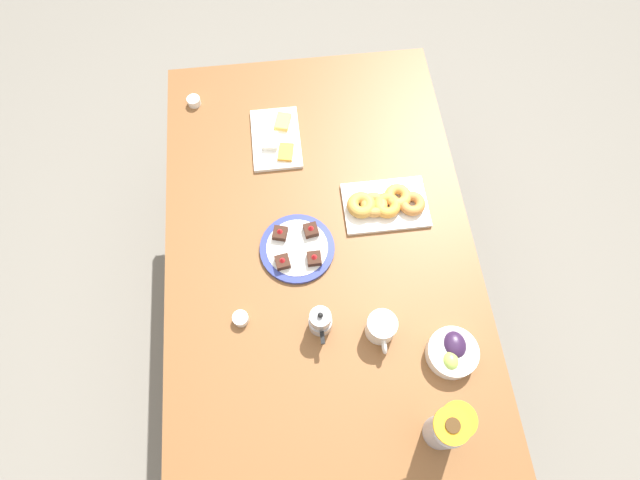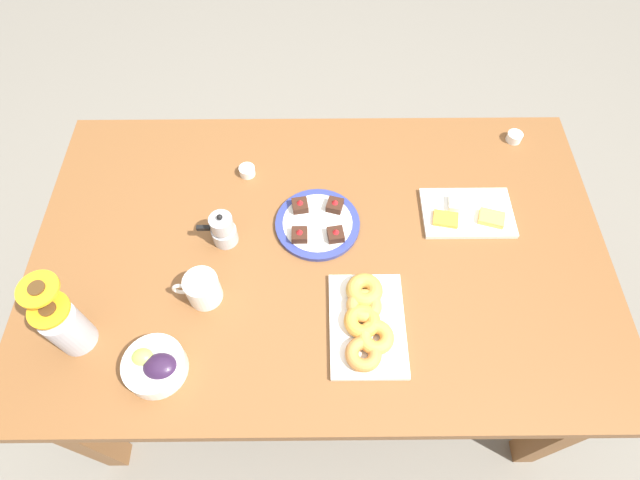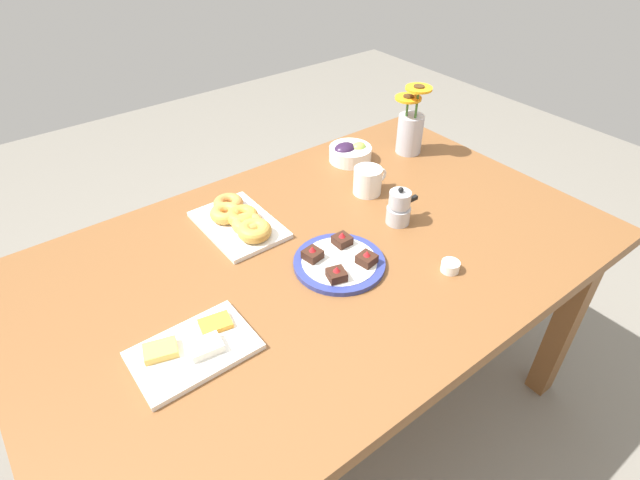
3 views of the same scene
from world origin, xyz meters
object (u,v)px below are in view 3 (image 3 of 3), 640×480
coffee_mug (368,180)px  dessert_plate (339,262)px  cheese_platter (194,349)px  flower_vase (410,129)px  dining_table (320,275)px  jam_cup_berry (450,266)px  moka_pot (399,208)px  croissant_platter (240,220)px  grape_bowl (350,153)px

coffee_mug → dessert_plate: size_ratio=0.51×
cheese_platter → flower_vase: 1.10m
dining_table → cheese_platter: (-0.43, -0.11, 0.10)m
coffee_mug → jam_cup_berry: (-0.08, -0.41, -0.03)m
coffee_mug → moka_pot: moka_pot is taller
cheese_platter → flower_vase: flower_vase is taller
croissant_platter → dessert_plate: (0.12, -0.30, -0.01)m
dining_table → grape_bowl: size_ratio=10.82×
grape_bowl → cheese_platter: size_ratio=0.57×
flower_vase → coffee_mug: bearing=-158.8°
coffee_mug → jam_cup_berry: coffee_mug is taller
coffee_mug → dessert_plate: coffee_mug is taller
dining_table → cheese_platter: 0.45m
grape_bowl → cheese_platter: bearing=-151.2°
moka_pot → dining_table: bearing=173.8°
flower_vase → grape_bowl: bearing=159.1°
dining_table → dessert_plate: 0.12m
dessert_plate → dining_table: bearing=94.9°
coffee_mug → jam_cup_berry: bearing=-101.3°
cheese_platter → croissant_platter: (0.31, 0.34, 0.01)m
flower_vase → moka_pot: flower_vase is taller
dining_table → jam_cup_berry: jam_cup_berry is taller
dining_table → cheese_platter: cheese_platter is taller
jam_cup_berry → coffee_mug: bearing=78.7°
dining_table → croissant_platter: size_ratio=5.48×
coffee_mug → dessert_plate: 0.37m
flower_vase → croissant_platter: bearing=-177.4°
dining_table → moka_pot: bearing=-6.2°
dining_table → dessert_plate: dessert_plate is taller
coffee_mug → cheese_platter: size_ratio=0.48×
cheese_platter → grape_bowl: bearing=28.8°
croissant_platter → jam_cup_berry: size_ratio=6.09×
dining_table → dessert_plate: size_ratio=6.63×
croissant_platter → moka_pot: (0.38, -0.26, 0.03)m
cheese_platter → dining_table: bearing=14.2°
croissant_platter → jam_cup_berry: bearing=-56.1°
jam_cup_berry → dessert_plate: size_ratio=0.20×
grape_bowl → dining_table: bearing=-139.0°
moka_pot → flower_vase: bearing=40.9°
dining_table → coffee_mug: (0.30, 0.15, 0.13)m
dessert_plate → moka_pot: 0.26m
croissant_platter → dessert_plate: size_ratio=1.21×
coffee_mug → dining_table: bearing=-154.1°
jam_cup_berry → dessert_plate: dessert_plate is taller
coffee_mug → cheese_platter: bearing=-160.8°
jam_cup_berry → dessert_plate: bearing=138.1°
jam_cup_berry → moka_pot: moka_pot is taller
dining_table → croissant_platter: (-0.11, 0.23, 0.11)m
dining_table → grape_bowl: 0.53m
coffee_mug → flower_vase: 0.32m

